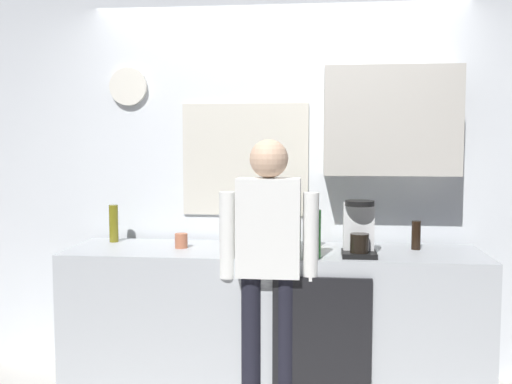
% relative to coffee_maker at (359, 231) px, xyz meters
% --- Properties ---
extents(kitchen_counter, '(2.57, 0.64, 0.91)m').
position_rel_coffee_maker_xyz_m(kitchen_counter, '(-0.52, 0.14, -0.60)').
color(kitchen_counter, '#B2B7BC').
rests_on(kitchen_counter, ground_plane).
extents(dishwasher_panel, '(0.56, 0.02, 0.82)m').
position_rel_coffee_maker_xyz_m(dishwasher_panel, '(-0.21, -0.20, -0.65)').
color(dishwasher_panel, black).
rests_on(dishwasher_panel, ground_plane).
extents(back_wall_assembly, '(4.17, 0.42, 2.60)m').
position_rel_coffee_maker_xyz_m(back_wall_assembly, '(-0.42, 0.54, 0.30)').
color(back_wall_assembly, silver).
rests_on(back_wall_assembly, ground_plane).
extents(coffee_maker, '(0.20, 0.20, 0.33)m').
position_rel_coffee_maker_xyz_m(coffee_maker, '(0.00, 0.00, 0.00)').
color(coffee_maker, black).
rests_on(coffee_maker, kitchen_counter).
extents(bottle_olive_oil, '(0.06, 0.06, 0.25)m').
position_rel_coffee_maker_xyz_m(bottle_olive_oil, '(-1.60, 0.31, -0.02)').
color(bottle_olive_oil, olive).
rests_on(bottle_olive_oil, kitchen_counter).
extents(bottle_red_vinegar, '(0.06, 0.06, 0.22)m').
position_rel_coffee_maker_xyz_m(bottle_red_vinegar, '(-0.41, 0.15, -0.04)').
color(bottle_red_vinegar, maroon).
rests_on(bottle_red_vinegar, kitchen_counter).
extents(bottle_dark_sauce, '(0.06, 0.06, 0.18)m').
position_rel_coffee_maker_xyz_m(bottle_dark_sauce, '(0.37, 0.24, -0.06)').
color(bottle_dark_sauce, black).
rests_on(bottle_dark_sauce, kitchen_counter).
extents(bottle_clear_soda, '(0.09, 0.09, 0.28)m').
position_rel_coffee_maker_xyz_m(bottle_clear_soda, '(-0.27, -0.08, -0.01)').
color(bottle_clear_soda, '#2D8C33').
rests_on(bottle_clear_soda, kitchen_counter).
extents(cup_terracotta_mug, '(0.08, 0.08, 0.09)m').
position_rel_coffee_maker_xyz_m(cup_terracotta_mug, '(-1.10, 0.14, -0.10)').
color(cup_terracotta_mug, '#B26647').
rests_on(cup_terracotta_mug, kitchen_counter).
extents(potted_plant, '(0.15, 0.15, 0.23)m').
position_rel_coffee_maker_xyz_m(potted_plant, '(-0.55, 0.02, -0.01)').
color(potted_plant, '#9E5638').
rests_on(potted_plant, kitchen_counter).
extents(dish_soap, '(0.06, 0.06, 0.18)m').
position_rel_coffee_maker_xyz_m(dish_soap, '(-0.25, 0.28, -0.07)').
color(dish_soap, yellow).
rests_on(dish_soap, kitchen_counter).
extents(person_at_sink, '(0.57, 0.22, 1.60)m').
position_rel_coffee_maker_xyz_m(person_at_sink, '(-0.52, -0.16, -0.11)').
color(person_at_sink, black).
rests_on(person_at_sink, ground_plane).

